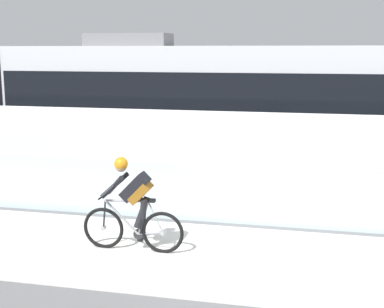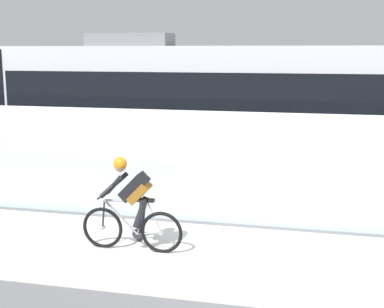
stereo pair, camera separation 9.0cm
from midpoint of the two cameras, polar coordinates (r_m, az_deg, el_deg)
ground_plane at (r=8.97m, az=7.16°, el=-11.12°), size 200.00×200.00×0.00m
bike_path_deck at (r=8.96m, az=7.16°, el=-11.09°), size 32.00×3.20×0.01m
glass_parapet at (r=10.53m, az=8.35°, el=-4.52°), size 32.00×0.05×1.14m
concrete_barrier_wall at (r=12.19m, az=9.16°, el=-0.42°), size 32.00×0.36×1.98m
tram_rail_near at (r=14.82m, az=9.78°, el=-2.33°), size 32.00×0.08×0.01m
tram_rail_far at (r=16.21m, az=10.11°, el=-1.20°), size 32.00×0.08×0.01m
tram at (r=15.58m, az=0.65°, el=5.52°), size 11.06×2.54×3.81m
cyclist_on_bike at (r=9.16m, az=-6.07°, el=-5.45°), size 1.77×0.58×1.61m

